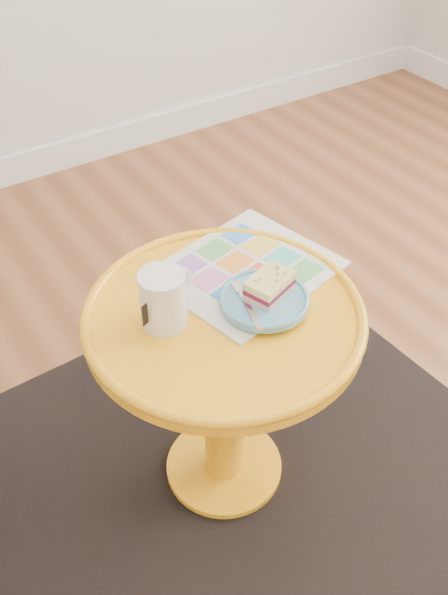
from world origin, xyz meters
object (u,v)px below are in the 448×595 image
side_table (224,365)px  plate (264,300)px  mug (164,297)px  newspaper (246,269)px

side_table → plate: size_ratio=3.18×
mug → plate: mug is taller
newspaper → plate: plate is taller
newspaper → mug: (-0.22, -0.04, 0.06)m
mug → side_table: bearing=-41.4°
side_table → newspaper: (0.11, 0.08, 0.15)m
side_table → plate: (0.07, -0.03, 0.17)m
side_table → plate: 0.18m
newspaper → mug: size_ratio=2.78×
side_table → mug: (-0.11, 0.04, 0.21)m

